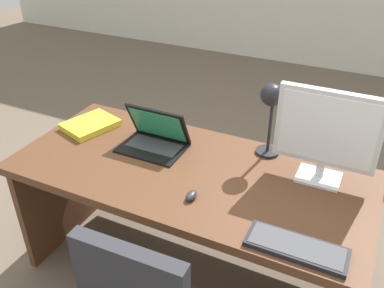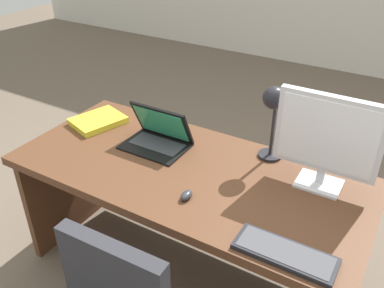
{
  "view_description": "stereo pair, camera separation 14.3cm",
  "coord_description": "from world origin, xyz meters",
  "views": [
    {
      "loc": [
        0.74,
        -1.49,
        1.89
      ],
      "look_at": [
        0.0,
        0.04,
        0.86
      ],
      "focal_mm": 38.72,
      "sensor_mm": 36.0,
      "label": 1
    },
    {
      "loc": [
        0.86,
        -1.42,
        1.89
      ],
      "look_at": [
        0.0,
        0.04,
        0.86
      ],
      "focal_mm": 38.72,
      "sensor_mm": 36.0,
      "label": 2
    }
  ],
  "objects": [
    {
      "name": "laptop",
      "position": [
        -0.25,
        0.12,
        0.81
      ],
      "size": [
        0.34,
        0.25,
        0.22
      ],
      "color": "black",
      "rests_on": "desk"
    },
    {
      "name": "monitor",
      "position": [
        0.59,
        0.19,
        0.99
      ],
      "size": [
        0.46,
        0.16,
        0.45
      ],
      "color": "silver",
      "rests_on": "desk"
    },
    {
      "name": "desk",
      "position": [
        0.0,
        0.05,
        0.55
      ],
      "size": [
        1.75,
        0.8,
        0.74
      ],
      "color": "#56331E",
      "rests_on": "ground"
    },
    {
      "name": "ground",
      "position": [
        0.0,
        1.5,
        0.0
      ],
      "size": [
        12.0,
        12.0,
        0.0
      ],
      "primitive_type": "plane",
      "color": "#6B5B4C"
    },
    {
      "name": "desk_lamp",
      "position": [
        0.3,
        0.28,
        1.03
      ],
      "size": [
        0.12,
        0.15,
        0.39
      ],
      "color": "black",
      "rests_on": "desk"
    },
    {
      "name": "mouse",
      "position": [
        0.11,
        -0.2,
        0.76
      ],
      "size": [
        0.04,
        0.08,
        0.03
      ],
      "color": "#2D2D33",
      "rests_on": "desk"
    },
    {
      "name": "keyboard",
      "position": [
        0.6,
        -0.3,
        0.75
      ],
      "size": [
        0.38,
        0.14,
        0.02
      ],
      "color": "black",
      "rests_on": "desk"
    },
    {
      "name": "book",
      "position": [
        -0.69,
        0.13,
        0.76
      ],
      "size": [
        0.3,
        0.34,
        0.04
      ],
      "color": "yellow",
      "rests_on": "desk"
    }
  ]
}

